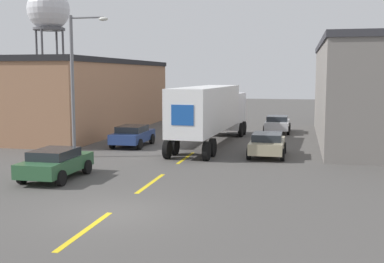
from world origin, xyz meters
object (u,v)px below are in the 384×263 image
water_tower (48,11)px  street_lamp (77,76)px  parked_car_right_far (277,123)px  parked_car_left_far (133,135)px  semi_truck (212,110)px  parked_car_right_mid (267,144)px  parked_car_left_near (56,163)px

water_tower → street_lamp: (19.95, -32.97, -8.31)m
parked_car_right_far → water_tower: size_ratio=0.26×
street_lamp → parked_car_left_far: bearing=71.6°
water_tower → parked_car_left_far: bearing=-52.6°
semi_truck → parked_car_left_far: bearing=-157.3°
parked_car_right_mid → water_tower: water_tower is taller
semi_truck → street_lamp: size_ratio=1.73×
parked_car_left_far → street_lamp: 6.39m
semi_truck → parked_car_left_far: size_ratio=3.36×
parked_car_right_mid → parked_car_right_far: bearing=90.0°
parked_car_left_near → parked_car_right_mid: (9.09, 8.26, 0.00)m
semi_truck → water_tower: water_tower is taller
parked_car_right_mid → water_tower: size_ratio=0.26×
parked_car_left_near → water_tower: size_ratio=0.26×
parked_car_right_far → water_tower: bearing=149.1°
parked_car_right_far → street_lamp: size_ratio=0.52×
parked_car_left_near → parked_car_right_mid: 12.28m
water_tower → parked_car_right_far: bearing=-30.9°
parked_car_right_mid → street_lamp: (-10.68, -2.65, 3.92)m
parked_car_left_far → semi_truck: bearing=19.5°
parked_car_right_far → water_tower: 37.74m
parked_car_left_near → parked_car_left_far: size_ratio=1.00×
parked_car_left_near → parked_car_left_far: (0.00, 10.40, 0.00)m
semi_truck → parked_car_right_far: size_ratio=3.36×
parked_car_left_far → parked_car_left_near: bearing=-90.0°
parked_car_left_near → parked_car_left_far: 10.40m
semi_truck → water_tower: 38.94m
parked_car_left_near → street_lamp: street_lamp is taller
parked_car_left_near → parked_car_left_far: bearing=90.0°
parked_car_left_near → street_lamp: size_ratio=0.52×
semi_truck → parked_car_right_far: bearing=66.7°
parked_car_left_far → water_tower: bearing=127.4°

